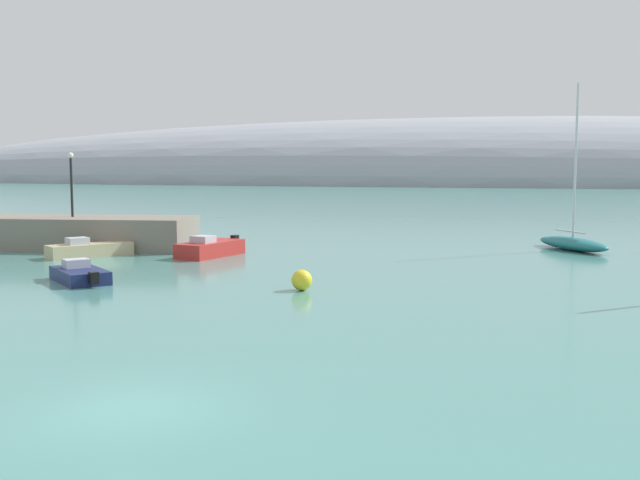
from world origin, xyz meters
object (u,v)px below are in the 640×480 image
Objects in this scene: motorboat_red_outer at (210,248)px; mooring_buoy_yellow at (302,280)px; harbor_lamp_post at (71,177)px; motorboat_navy_alongside_breakwater at (80,274)px; sailboat_teal_near_shore at (573,242)px; motorboat_sand_foreground at (90,249)px.

motorboat_red_outer is 13.18m from mooring_buoy_yellow.
harbor_lamp_post reaches higher than motorboat_red_outer.
motorboat_navy_alongside_breakwater is at bearing -55.21° from harbor_lamp_post.
harbor_lamp_post is (-30.96, -7.52, 4.07)m from sailboat_teal_near_shore.
motorboat_sand_foreground is 0.95× the size of motorboat_red_outer.
motorboat_sand_foreground is at bearing -60.73° from motorboat_red_outer.
mooring_buoy_yellow is at bearing -136.70° from motorboat_navy_alongside_breakwater.
mooring_buoy_yellow is (8.62, -9.97, -0.03)m from motorboat_red_outer.
motorboat_navy_alongside_breakwater is at bearing -83.15° from sailboat_teal_near_shore.
sailboat_teal_near_shore reaches higher than mooring_buoy_yellow.
motorboat_navy_alongside_breakwater is at bearing -177.55° from mooring_buoy_yellow.
mooring_buoy_yellow is at bearing -31.31° from harbor_lamp_post.
motorboat_sand_foreground is 5.40× the size of mooring_buoy_yellow.
motorboat_navy_alongside_breakwater is 0.79× the size of motorboat_red_outer.
motorboat_navy_alongside_breakwater reaches higher than mooring_buoy_yellow.
motorboat_red_outer is at bearing 130.86° from mooring_buoy_yellow.
motorboat_navy_alongside_breakwater is (-22.71, -19.40, -0.17)m from sailboat_teal_near_shore.
motorboat_sand_foreground is 1.21× the size of motorboat_navy_alongside_breakwater.
sailboat_teal_near_shore reaches higher than motorboat_sand_foreground.
motorboat_navy_alongside_breakwater is 10.59m from motorboat_red_outer.
motorboat_red_outer is (6.79, 1.96, 0.05)m from motorboat_sand_foreground.
harbor_lamp_post is (-3.38, 3.42, 4.16)m from motorboat_sand_foreground.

